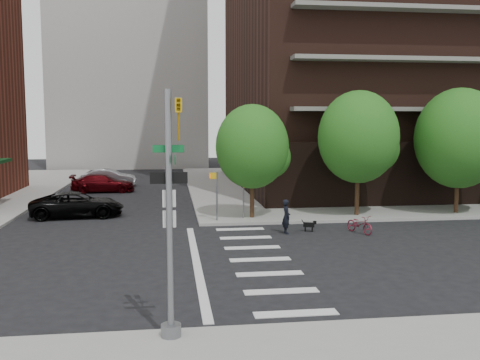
# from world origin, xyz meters

# --- Properties ---
(ground) EXTENTS (120.00, 120.00, 0.00)m
(ground) POSITION_xyz_m (0.00, 0.00, 0.00)
(ground) COLOR black
(ground) RESTS_ON ground
(sidewalk_ne) EXTENTS (39.00, 33.00, 0.15)m
(sidewalk_ne) POSITION_xyz_m (20.50, 23.50, 0.07)
(sidewalk_ne) COLOR gray
(sidewalk_ne) RESTS_ON ground
(crosswalk) EXTENTS (3.85, 13.00, 0.01)m
(crosswalk) POSITION_xyz_m (2.21, -0.00, 0.01)
(crosswalk) COLOR silver
(crosswalk) RESTS_ON ground
(tree_a) EXTENTS (4.00, 4.00, 5.90)m
(tree_a) POSITION_xyz_m (4.00, 8.50, 4.04)
(tree_a) COLOR #301E11
(tree_a) RESTS_ON sidewalk_ne
(tree_b) EXTENTS (4.50, 4.50, 6.65)m
(tree_b) POSITION_xyz_m (10.00, 8.50, 4.54)
(tree_b) COLOR #301E11
(tree_b) RESTS_ON sidewalk_ne
(tree_c) EXTENTS (5.00, 5.00, 6.80)m
(tree_c) POSITION_xyz_m (16.00, 8.50, 4.45)
(tree_c) COLOR #301E11
(tree_c) RESTS_ON sidewalk_ne
(traffic_signal) EXTENTS (0.90, 0.75, 6.00)m
(traffic_signal) POSITION_xyz_m (-0.47, -7.49, 2.70)
(traffic_signal) COLOR slate
(traffic_signal) RESTS_ON sidewalk_s
(pedestrian_signal) EXTENTS (2.18, 0.67, 2.60)m
(pedestrian_signal) POSITION_xyz_m (2.32, 7.92, 1.85)
(pedestrian_signal) COLOR slate
(pedestrian_signal) RESTS_ON sidewalk_ne
(parked_car_black) EXTENTS (2.75, 5.29, 1.42)m
(parked_car_black) POSITION_xyz_m (-5.70, 10.64, 0.71)
(parked_car_black) COLOR black
(parked_car_black) RESTS_ON ground
(parked_car_maroon) EXTENTS (2.13, 4.86, 1.39)m
(parked_car_maroon) POSITION_xyz_m (-5.57, 21.49, 0.69)
(parked_car_maroon) COLOR #3E0508
(parked_car_maroon) RESTS_ON ground
(parked_car_silver) EXTENTS (1.63, 4.45, 1.46)m
(parked_car_silver) POSITION_xyz_m (-5.50, 25.24, 0.73)
(parked_car_silver) COLOR #B6B8BF
(parked_car_silver) RESTS_ON ground
(scooter) EXTENTS (1.21, 1.81, 0.90)m
(scooter) POSITION_xyz_m (8.63, 4.28, 0.45)
(scooter) COLOR maroon
(scooter) RESTS_ON ground
(dog_walker) EXTENTS (0.63, 0.44, 1.67)m
(dog_walker) POSITION_xyz_m (5.08, 4.69, 0.83)
(dog_walker) COLOR black
(dog_walker) RESTS_ON ground
(dog) EXTENTS (0.65, 0.38, 0.55)m
(dog) POSITION_xyz_m (6.33, 4.99, 0.34)
(dog) COLOR black
(dog) RESTS_ON ground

